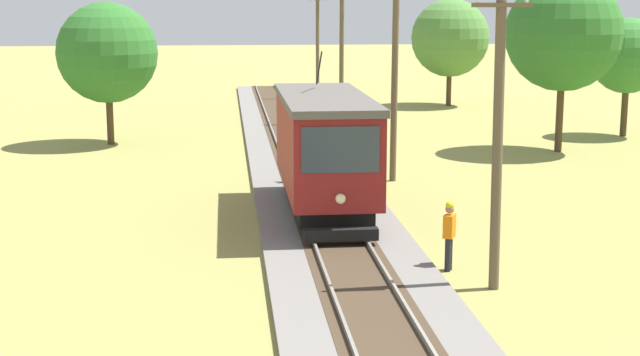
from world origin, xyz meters
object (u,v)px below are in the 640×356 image
(tree_left_far, at_px, (107,53))
(utility_pole_distant, at_px, (318,42))
(utility_pole_far, at_px, (342,51))
(tree_right_near, at_px, (450,38))
(utility_pole_mid, at_px, (395,68))
(utility_pole_near_tram, at_px, (498,127))
(tree_horizon, at_px, (564,33))
(tree_right_far, at_px, (628,56))
(red_tram, at_px, (325,148))
(track_worker, at_px, (449,232))

(tree_left_far, bearing_deg, utility_pole_distant, 57.31)
(utility_pole_far, bearing_deg, utility_pole_distant, 90.00)
(utility_pole_far, xyz_separation_m, tree_right_near, (8.08, 8.94, 0.29))
(utility_pole_mid, relative_size, tree_left_far, 1.25)
(tree_left_far, bearing_deg, utility_pole_near_tram, -63.51)
(utility_pole_far, xyz_separation_m, tree_horizon, (8.59, -9.51, 1.23))
(utility_pole_distant, height_order, tree_right_far, utility_pole_distant)
(utility_pole_mid, height_order, tree_right_near, utility_pole_mid)
(red_tram, xyz_separation_m, utility_pole_near_tram, (3.18, -7.57, 1.63))
(tree_right_far, bearing_deg, tree_right_near, 111.02)
(utility_pole_distant, xyz_separation_m, tree_left_far, (-11.60, -18.07, 0.36))
(tree_right_near, bearing_deg, tree_right_far, -68.98)
(tree_left_far, relative_size, tree_right_far, 1.13)
(tree_horizon, bearing_deg, track_worker, -117.85)
(tree_left_far, bearing_deg, track_worker, -63.49)
(red_tram, xyz_separation_m, utility_pole_distant, (3.18, 33.77, 1.73))
(utility_pole_far, bearing_deg, track_worker, -91.50)
(tree_right_near, distance_m, tree_left_far, 24.28)
(tree_left_far, distance_m, tree_horizon, 20.65)
(utility_pole_near_tram, relative_size, tree_left_far, 1.13)
(red_tram, height_order, utility_pole_distant, utility_pole_distant)
(track_worker, xyz_separation_m, tree_right_near, (8.79, 36.05, 3.33))
(red_tram, xyz_separation_m, tree_left_far, (-8.42, 15.70, 2.09))
(tree_left_far, xyz_separation_m, tree_right_far, (25.11, 0.07, -0.30))
(track_worker, relative_size, tree_right_near, 0.26)
(utility_pole_mid, height_order, tree_right_far, utility_pole_mid)
(red_tram, bearing_deg, tree_right_near, 69.38)
(red_tram, relative_size, utility_pole_mid, 1.03)
(track_worker, distance_m, tree_left_far, 24.62)
(track_worker, distance_m, tree_horizon, 20.36)
(utility_pole_near_tram, distance_m, utility_pole_far, 28.56)
(tree_right_far, height_order, tree_horizon, tree_horizon)
(red_tram, height_order, tree_left_far, tree_left_far)
(red_tram, distance_m, tree_left_far, 17.94)
(tree_right_near, distance_m, tree_horizon, 18.48)
(tree_right_near, relative_size, tree_horizon, 0.87)
(utility_pole_far, relative_size, tree_left_far, 1.19)
(utility_pole_distant, distance_m, tree_right_far, 22.51)
(utility_pole_far, height_order, tree_horizon, utility_pole_far)
(utility_pole_near_tram, relative_size, tree_horizon, 0.96)
(utility_pole_mid, bearing_deg, track_worker, -93.51)
(utility_pole_distant, bearing_deg, tree_right_far, -53.10)
(utility_pole_far, xyz_separation_m, utility_pole_distant, (0.00, 12.79, -0.10))
(red_tram, distance_m, utility_pole_distant, 33.96)
(utility_pole_distant, bearing_deg, utility_pole_far, -90.00)
(utility_pole_far, height_order, track_worker, utility_pole_far)
(utility_pole_far, distance_m, tree_horizon, 12.88)
(utility_pole_distant, height_order, track_worker, utility_pole_distant)
(tree_horizon, bearing_deg, utility_pole_far, 132.08)
(tree_right_near, height_order, tree_horizon, tree_horizon)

